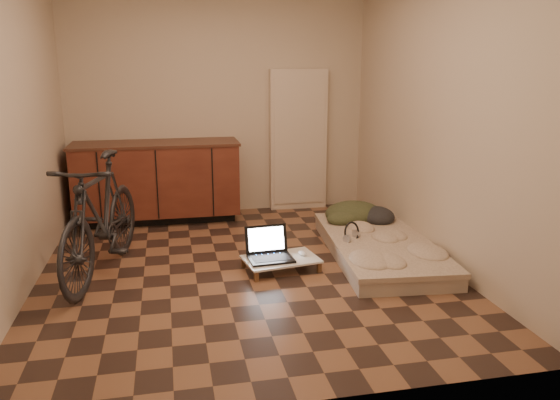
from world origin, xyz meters
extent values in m
cube|color=brown|center=(0.00, 0.00, 0.00)|extent=(3.50, 4.00, 0.00)
cube|color=beige|center=(0.00, 2.00, 1.30)|extent=(3.50, 0.00, 2.60)
cube|color=beige|center=(0.00, -2.00, 1.30)|extent=(3.50, 0.00, 2.60)
cube|color=beige|center=(-1.75, 0.00, 1.30)|extent=(0.00, 4.00, 2.60)
cube|color=beige|center=(1.75, 0.00, 1.30)|extent=(0.00, 4.00, 2.60)
cube|color=black|center=(-0.75, 1.74, 0.05)|extent=(1.70, 0.48, 0.10)
cube|color=#4C1E15|center=(-0.75, 1.70, 0.49)|extent=(1.80, 0.60, 0.78)
cube|color=#462519|center=(-0.75, 1.70, 0.90)|extent=(1.84, 0.62, 0.03)
cube|color=beige|center=(0.95, 1.94, 0.85)|extent=(0.70, 0.10, 1.70)
imported|color=black|center=(-1.20, 0.12, 0.57)|extent=(0.94, 1.84, 1.14)
cube|color=#B09F8D|center=(1.30, 0.10, 0.06)|extent=(1.05, 1.94, 0.12)
cube|color=beige|center=(1.30, 0.10, 0.14)|extent=(1.07, 1.97, 0.04)
cube|color=brown|center=(0.05, -0.30, 0.04)|extent=(0.04, 0.04, 0.09)
cube|color=brown|center=(-0.01, 0.05, 0.04)|extent=(0.04, 0.04, 0.09)
cube|color=brown|center=(0.62, -0.21, 0.04)|extent=(0.04, 0.04, 0.09)
cube|color=brown|center=(0.57, 0.14, 0.04)|extent=(0.04, 0.04, 0.09)
cube|color=white|center=(0.31, -0.08, 0.10)|extent=(0.70, 0.51, 0.02)
cube|color=black|center=(0.21, -0.11, 0.12)|extent=(0.40, 0.30, 0.02)
cube|color=black|center=(0.20, 0.06, 0.25)|extent=(0.38, 0.10, 0.24)
cube|color=white|center=(0.20, 0.06, 0.25)|extent=(0.33, 0.08, 0.20)
ellipsoid|color=white|center=(0.51, -0.04, 0.13)|extent=(0.09, 0.12, 0.04)
camera|label=1|loc=(-0.62, -4.50, 1.79)|focal=35.00mm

